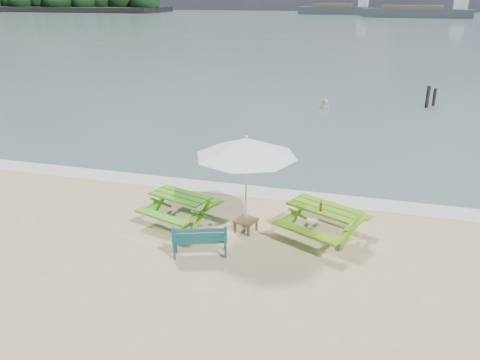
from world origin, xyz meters
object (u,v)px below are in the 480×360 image
(picnic_table_left, at_px, (181,209))
(side_table, at_px, (246,225))
(swimmer, at_px, (324,114))
(park_bench, at_px, (200,246))
(picnic_table_right, at_px, (323,223))
(patio_umbrella, at_px, (246,147))
(beer_bottle, at_px, (321,207))

(picnic_table_left, relative_size, side_table, 3.46)
(swimmer, bearing_deg, side_table, -92.16)
(park_bench, distance_m, swimmer, 15.57)
(picnic_table_right, relative_size, patio_umbrella, 0.79)
(swimmer, bearing_deg, picnic_table_left, -99.38)
(picnic_table_left, distance_m, side_table, 1.80)
(side_table, distance_m, swimmer, 14.14)
(side_table, bearing_deg, swimmer, 87.84)
(park_bench, distance_m, side_table, 1.56)
(side_table, relative_size, beer_bottle, 2.34)
(picnic_table_right, bearing_deg, patio_umbrella, -173.90)
(beer_bottle, bearing_deg, patio_umbrella, 179.28)
(picnic_table_right, xyz_separation_m, patio_umbrella, (-1.89, -0.20, 1.83))
(side_table, relative_size, patio_umbrella, 0.20)
(picnic_table_left, height_order, patio_umbrella, patio_umbrella)
(patio_umbrella, distance_m, beer_bottle, 2.26)
(picnic_table_left, bearing_deg, side_table, -2.88)
(picnic_table_left, xyz_separation_m, beer_bottle, (3.61, -0.11, 0.54))
(picnic_table_right, xyz_separation_m, side_table, (-1.89, -0.20, -0.22))
(beer_bottle, bearing_deg, side_table, 179.28)
(beer_bottle, bearing_deg, picnic_table_left, 178.21)
(picnic_table_right, height_order, patio_umbrella, patio_umbrella)
(park_bench, bearing_deg, picnic_table_right, 31.39)
(patio_umbrella, xyz_separation_m, swimmer, (0.53, 14.12, -2.51))
(picnic_table_right, height_order, beer_bottle, beer_bottle)
(side_table, bearing_deg, park_bench, -117.17)
(side_table, bearing_deg, picnic_table_right, 6.10)
(picnic_table_left, distance_m, beer_bottle, 3.66)
(park_bench, relative_size, swimmer, 0.77)
(picnic_table_left, bearing_deg, beer_bottle, -1.79)
(picnic_table_right, bearing_deg, park_bench, -148.61)
(park_bench, bearing_deg, picnic_table_left, 125.99)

